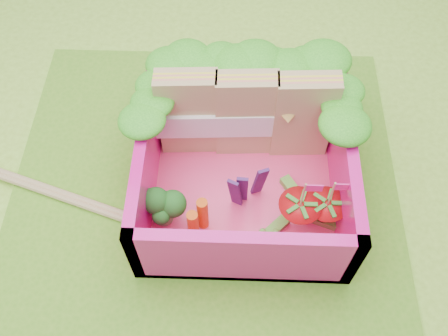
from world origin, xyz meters
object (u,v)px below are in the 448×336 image
strawberry_left (298,215)px  chopsticks (61,195)px  bento_box (244,166)px  broccoli (161,204)px  sandwich_stack (246,115)px  strawberry_right (325,213)px

strawberry_left → chopsticks: (-1.55, 0.18, -0.16)m
bento_box → broccoli: bento_box is taller
broccoli → chopsticks: 0.76m
sandwich_stack → strawberry_right: size_ratio=2.55×
sandwich_stack → chopsticks: sandwich_stack is taller
strawberry_right → chopsticks: size_ratio=0.23×
strawberry_left → strawberry_right: bearing=7.6°
broccoli → bento_box: bearing=27.9°
strawberry_left → chopsticks: bearing=173.3°
bento_box → chopsticks: bento_box is taller
bento_box → chopsticks: 1.24m
bento_box → strawberry_right: 0.57m
sandwich_stack → chopsticks: 1.34m
chopsticks → strawberry_left: bearing=-6.7°
strawberry_left → strawberry_right: 0.17m
bento_box → strawberry_right: bento_box is taller
sandwich_stack → broccoli: 0.79m
bento_box → broccoli: (-0.50, -0.27, -0.03)m
strawberry_right → broccoli: bearing=-179.8°
broccoli → strawberry_right: size_ratio=0.70×
broccoli → chopsticks: (-0.71, 0.16, -0.22)m
broccoli → strawberry_left: strawberry_left is taller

